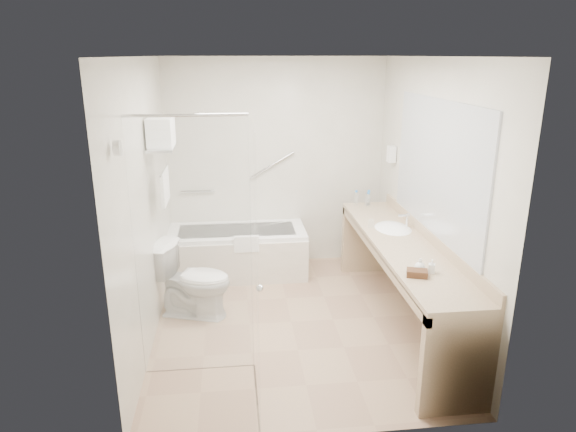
{
  "coord_description": "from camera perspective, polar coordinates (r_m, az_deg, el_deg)",
  "views": [
    {
      "loc": [
        -0.53,
        -4.47,
        2.52
      ],
      "look_at": [
        0.0,
        0.3,
        1.0
      ],
      "focal_mm": 32.0,
      "sensor_mm": 36.0,
      "label": 1
    }
  ],
  "objects": [
    {
      "name": "sink",
      "position": [
        5.26,
        11.56,
        -1.65
      ],
      "size": [
        0.4,
        0.52,
        0.14
      ],
      "primitive_type": "ellipsoid",
      "color": "white",
      "rests_on": "vanity_counter"
    },
    {
      "name": "wall_front",
      "position": [
        3.18,
        3.79,
        -5.94
      ],
      "size": [
        2.6,
        0.1,
        2.5
      ],
      "primitive_type": "cube",
      "color": "beige",
      "rests_on": "ground"
    },
    {
      "name": "toilet",
      "position": [
        5.22,
        -10.46,
        -7.04
      ],
      "size": [
        0.85,
        0.63,
        0.75
      ],
      "primitive_type": "imported",
      "rotation": [
        0.0,
        0.0,
        1.27
      ],
      "color": "white",
      "rests_on": "floor"
    },
    {
      "name": "ceiling",
      "position": [
        4.51,
        0.44,
        17.31
      ],
      "size": [
        2.6,
        3.2,
        0.1
      ],
      "primitive_type": "cube",
      "color": "silver",
      "rests_on": "wall_back"
    },
    {
      "name": "shower_enclosure",
      "position": [
        3.84,
        -7.4,
        -4.86
      ],
      "size": [
        0.96,
        0.91,
        2.11
      ],
      "color": "silver",
      "rests_on": "floor"
    },
    {
      "name": "wall_back",
      "position": [
        6.23,
        -1.32,
        5.78
      ],
      "size": [
        2.6,
        0.1,
        2.5
      ],
      "primitive_type": "cube",
      "color": "beige",
      "rests_on": "ground"
    },
    {
      "name": "towel_shelf",
      "position": [
        4.93,
        -13.86,
        8.11
      ],
      "size": [
        0.24,
        0.55,
        0.81
      ],
      "color": "silver",
      "rests_on": "wall_left"
    },
    {
      "name": "floor",
      "position": [
        5.16,
        0.37,
        -11.67
      ],
      "size": [
        3.2,
        3.2,
        0.0
      ],
      "primitive_type": "plane",
      "color": "tan",
      "rests_on": "ground"
    },
    {
      "name": "soap_bottle_a",
      "position": [
        4.26,
        15.65,
        -5.79
      ],
      "size": [
        0.09,
        0.13,
        0.05
      ],
      "primitive_type": "imported",
      "rotation": [
        0.0,
        0.0,
        -0.39
      ],
      "color": "silver",
      "rests_on": "vanity_counter"
    },
    {
      "name": "grab_bar_short",
      "position": [
        6.25,
        -9.99,
        2.73
      ],
      "size": [
        0.4,
        0.03,
        0.03
      ],
      "primitive_type": "cylinder",
      "rotation": [
        0.0,
        1.57,
        0.0
      ],
      "color": "silver",
      "rests_on": "wall_back"
    },
    {
      "name": "bathtub",
      "position": [
        6.14,
        -5.62,
        -3.99
      ],
      "size": [
        1.6,
        0.73,
        0.59
      ],
      "color": "white",
      "rests_on": "floor"
    },
    {
      "name": "water_bottle_left",
      "position": [
        5.96,
        7.58,
        1.95
      ],
      "size": [
        0.05,
        0.05,
        0.18
      ],
      "rotation": [
        0.0,
        0.0,
        0.08
      ],
      "color": "silver",
      "rests_on": "vanity_counter"
    },
    {
      "name": "grab_bar_long",
      "position": [
        6.18,
        -1.75,
        5.69
      ],
      "size": [
        0.53,
        0.03,
        0.33
      ],
      "primitive_type": "cylinder",
      "rotation": [
        0.0,
        1.05,
        0.0
      ],
      "color": "silver",
      "rests_on": "wall_back"
    },
    {
      "name": "amenity_basket",
      "position": [
        4.17,
        14.15,
        -6.17
      ],
      "size": [
        0.19,
        0.15,
        0.05
      ],
      "primitive_type": "cube",
      "rotation": [
        0.0,
        0.0,
        -0.32
      ],
      "color": "#4C2D1B",
      "rests_on": "vanity_counter"
    },
    {
      "name": "water_bottle_mid",
      "position": [
        6.0,
        8.94,
        1.97
      ],
      "size": [
        0.05,
        0.05,
        0.18
      ],
      "rotation": [
        0.0,
        0.0,
        -0.42
      ],
      "color": "silver",
      "rests_on": "vanity_counter"
    },
    {
      "name": "drinking_glass_near",
      "position": [
        6.01,
        8.76,
        1.6
      ],
      "size": [
        0.07,
        0.07,
        0.08
      ],
      "primitive_type": "cylinder",
      "rotation": [
        0.0,
        0.0,
        -0.18
      ],
      "color": "silver",
      "rests_on": "vanity_counter"
    },
    {
      "name": "wall_right",
      "position": [
        5.0,
        15.39,
        2.2
      ],
      "size": [
        0.1,
        3.2,
        2.5
      ],
      "primitive_type": "cube",
      "color": "beige",
      "rests_on": "ground"
    },
    {
      "name": "mirror",
      "position": [
        4.79,
        16.21,
        5.18
      ],
      "size": [
        0.02,
        2.0,
        1.2
      ],
      "primitive_type": "cube",
      "color": "#ACB1B8",
      "rests_on": "wall_right"
    },
    {
      "name": "faucet",
      "position": [
        5.27,
        13.13,
        -0.46
      ],
      "size": [
        0.03,
        0.03,
        0.14
      ],
      "primitive_type": "cylinder",
      "color": "silver",
      "rests_on": "vanity_counter"
    },
    {
      "name": "wall_left",
      "position": [
        4.71,
        -15.5,
        1.28
      ],
      "size": [
        0.1,
        3.2,
        2.5
      ],
      "primitive_type": "cube",
      "color": "beige",
      "rests_on": "ground"
    },
    {
      "name": "vanity_counter",
      "position": [
        4.96,
        12.48,
        -5.13
      ],
      "size": [
        0.55,
        2.7,
        0.95
      ],
      "color": "tan",
      "rests_on": "floor"
    },
    {
      "name": "drinking_glass_far",
      "position": [
        5.23,
        9.23,
        -0.82
      ],
      "size": [
        0.07,
        0.07,
        0.08
      ],
      "primitive_type": "cylinder",
      "rotation": [
        0.0,
        0.0,
        -0.2
      ],
      "color": "silver",
      "rests_on": "vanity_counter"
    },
    {
      "name": "hairdryer_unit",
      "position": [
        5.9,
        11.42,
        6.76
      ],
      "size": [
        0.08,
        0.1,
        0.18
      ],
      "primitive_type": "cube",
      "color": "silver",
      "rests_on": "wall_right"
    },
    {
      "name": "water_bottle_right",
      "position": [
        5.93,
        8.89,
        1.78
      ],
      "size": [
        0.05,
        0.05,
        0.17
      ],
      "rotation": [
        0.0,
        0.0,
        -0.15
      ],
      "color": "silver",
      "rests_on": "vanity_counter"
    },
    {
      "name": "soap_bottle_b",
      "position": [
        4.26,
        14.44,
        -5.45
      ],
      "size": [
        0.12,
        0.14,
        0.09
      ],
      "primitive_type": "imported",
      "rotation": [
        0.0,
        0.0,
        0.41
      ],
      "color": "silver",
      "rests_on": "vanity_counter"
    }
  ]
}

